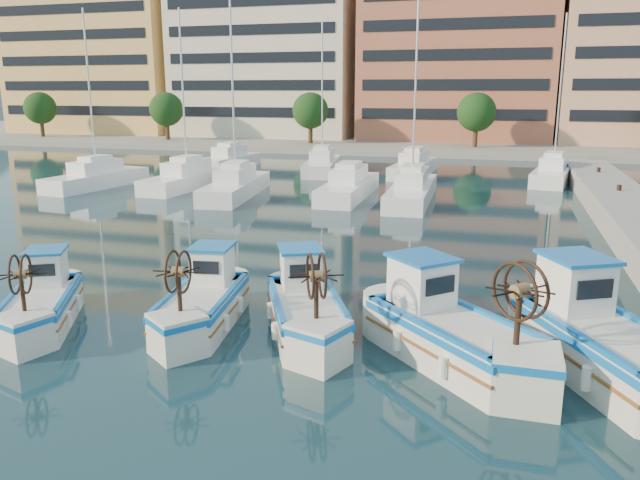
# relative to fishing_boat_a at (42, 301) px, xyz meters

# --- Properties ---
(ground) EXTENTS (300.00, 300.00, 0.00)m
(ground) POSITION_rel_fishing_boat_a_xyz_m (5.16, 0.48, -0.68)
(ground) COLOR #1A3C45
(ground) RESTS_ON ground
(waterfront) EXTENTS (180.00, 40.00, 25.60)m
(waterfront) POSITION_rel_fishing_boat_a_xyz_m (14.39, 65.52, 10.42)
(waterfront) COLOR gray
(waterfront) RESTS_ON ground
(yacht_marina) EXTENTS (40.93, 22.41, 11.50)m
(yacht_marina) POSITION_rel_fishing_boat_a_xyz_m (1.84, 28.29, -0.15)
(yacht_marina) COLOR white
(yacht_marina) RESTS_ON ground
(fishing_boat_a) EXTENTS (3.16, 4.09, 2.47)m
(fishing_boat_a) POSITION_rel_fishing_boat_a_xyz_m (0.00, 0.00, 0.00)
(fishing_boat_a) COLOR silver
(fishing_boat_a) RESTS_ON ground
(fishing_boat_b) EXTENTS (2.31, 4.31, 2.62)m
(fishing_boat_b) POSITION_rel_fishing_boat_a_xyz_m (4.35, 1.22, 0.04)
(fishing_boat_b) COLOR silver
(fishing_boat_b) RESTS_ON ground
(fishing_boat_c) EXTENTS (3.38, 4.49, 2.71)m
(fishing_boat_c) POSITION_rel_fishing_boat_a_xyz_m (7.25, 1.50, 0.06)
(fishing_boat_c) COLOR silver
(fishing_boat_c) RESTS_ON ground
(fishing_boat_d) EXTENTS (4.68, 4.67, 3.03)m
(fishing_boat_d) POSITION_rel_fishing_boat_a_xyz_m (11.14, 0.66, 0.15)
(fishing_boat_d) COLOR silver
(fishing_boat_d) RESTS_ON ground
(fishing_boat_e) EXTENTS (4.17, 5.34, 3.23)m
(fishing_boat_e) POSITION_rel_fishing_boat_a_xyz_m (14.54, 0.91, 0.21)
(fishing_boat_e) COLOR silver
(fishing_boat_e) RESTS_ON ground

